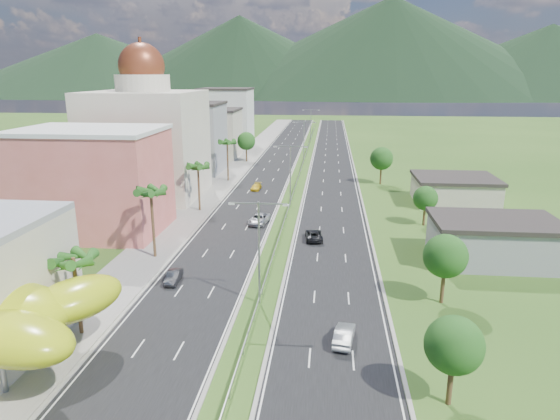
% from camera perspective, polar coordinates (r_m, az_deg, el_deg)
% --- Properties ---
extents(ground, '(500.00, 500.00, 0.00)m').
position_cam_1_polar(ground, '(44.61, -4.20, -16.15)').
color(ground, '#2D5119').
rests_on(ground, ground).
extents(road_left, '(11.00, 260.00, 0.04)m').
position_cam_1_polar(road_left, '(130.31, -0.71, 5.12)').
color(road_left, black).
rests_on(road_left, ground).
extents(road_right, '(11.00, 260.00, 0.04)m').
position_cam_1_polar(road_right, '(129.51, 5.92, 4.97)').
color(road_right, black).
rests_on(road_right, ground).
extents(sidewalk_left, '(7.00, 260.00, 0.12)m').
position_cam_1_polar(sidewalk_left, '(131.69, -4.84, 5.19)').
color(sidewalk_left, gray).
rests_on(sidewalk_left, ground).
extents(median_guardrail, '(0.10, 216.06, 0.76)m').
position_cam_1_polar(median_guardrail, '(111.93, 2.08, 3.71)').
color(median_guardrail, gray).
rests_on(median_guardrail, ground).
extents(streetlight_median_b, '(6.04, 0.25, 11.00)m').
position_cam_1_polar(streetlight_median_b, '(50.68, -2.42, -3.68)').
color(streetlight_median_b, gray).
rests_on(streetlight_median_b, ground).
extents(streetlight_median_c, '(6.04, 0.25, 11.00)m').
position_cam_1_polar(streetlight_median_c, '(89.22, 1.20, 4.71)').
color(streetlight_median_c, gray).
rests_on(streetlight_median_c, ground).
extents(streetlight_median_d, '(6.04, 0.25, 11.00)m').
position_cam_1_polar(streetlight_median_d, '(133.61, 2.75, 8.28)').
color(streetlight_median_d, gray).
rests_on(streetlight_median_d, ground).
extents(streetlight_median_e, '(6.04, 0.25, 11.00)m').
position_cam_1_polar(streetlight_median_e, '(178.30, 3.54, 10.06)').
color(streetlight_median_e, gray).
rests_on(streetlight_median_e, ground).
extents(pink_shophouse, '(20.00, 15.00, 15.00)m').
position_cam_1_polar(pink_shophouse, '(79.27, -20.56, 2.92)').
color(pink_shophouse, '#CA5C53').
rests_on(pink_shophouse, ground).
extents(domed_building, '(20.00, 20.00, 28.70)m').
position_cam_1_polar(domed_building, '(99.49, -15.00, 7.99)').
color(domed_building, beige).
rests_on(domed_building, ground).
extents(midrise_grey, '(16.00, 15.00, 16.00)m').
position_cam_1_polar(midrise_grey, '(123.15, -10.40, 8.02)').
color(midrise_grey, gray).
rests_on(midrise_grey, ground).
extents(midrise_beige, '(16.00, 15.00, 13.00)m').
position_cam_1_polar(midrise_beige, '(144.44, -7.98, 8.59)').
color(midrise_beige, '#B8B098').
rests_on(midrise_beige, ground).
extents(midrise_white, '(16.00, 15.00, 18.00)m').
position_cam_1_polar(midrise_white, '(166.51, -6.14, 10.40)').
color(midrise_white, silver).
rests_on(midrise_white, ground).
extents(shed_near, '(15.00, 10.00, 5.00)m').
position_cam_1_polar(shed_near, '(69.08, 23.25, -3.42)').
color(shed_near, gray).
rests_on(shed_near, ground).
extents(shed_far, '(14.00, 12.00, 4.40)m').
position_cam_1_polar(shed_far, '(97.55, 19.29, 2.04)').
color(shed_far, '#B8B098').
rests_on(shed_far, ground).
extents(palm_tree_b, '(3.60, 3.60, 8.10)m').
position_cam_1_polar(palm_tree_b, '(48.15, -22.53, -5.55)').
color(palm_tree_b, '#47301C').
rests_on(palm_tree_b, ground).
extents(palm_tree_c, '(3.60, 3.60, 9.60)m').
position_cam_1_polar(palm_tree_c, '(65.19, -14.54, 1.78)').
color(palm_tree_c, '#47301C').
rests_on(palm_tree_c, ground).
extents(palm_tree_d, '(3.60, 3.60, 8.60)m').
position_cam_1_polar(palm_tree_d, '(86.83, -9.35, 4.75)').
color(palm_tree_d, '#47301C').
rests_on(palm_tree_d, ground).
extents(palm_tree_e, '(3.60, 3.60, 9.40)m').
position_cam_1_polar(palm_tree_e, '(110.73, -6.05, 7.54)').
color(palm_tree_e, '#47301C').
rests_on(palm_tree_e, ground).
extents(leafy_tree_lfar, '(4.90, 4.90, 8.05)m').
position_cam_1_polar(leafy_tree_lfar, '(135.45, -3.88, 7.86)').
color(leafy_tree_lfar, '#47301C').
rests_on(leafy_tree_lfar, ground).
extents(leafy_tree_ra, '(4.20, 4.20, 6.90)m').
position_cam_1_polar(leafy_tree_ra, '(38.42, 19.27, -14.39)').
color(leafy_tree_ra, '#47301C').
rests_on(leafy_tree_ra, ground).
extents(leafy_tree_rb, '(4.55, 4.55, 7.47)m').
position_cam_1_polar(leafy_tree_rb, '(53.99, 18.39, -5.04)').
color(leafy_tree_rb, '#47301C').
rests_on(leafy_tree_rb, ground).
extents(leafy_tree_rc, '(3.85, 3.85, 6.33)m').
position_cam_1_polar(leafy_tree_rc, '(81.10, 16.29, 1.28)').
color(leafy_tree_rc, '#47301C').
rests_on(leafy_tree_rc, ground).
extents(leafy_tree_rd, '(4.90, 4.90, 8.05)m').
position_cam_1_polar(leafy_tree_rd, '(109.41, 11.53, 5.78)').
color(leafy_tree_rd, '#47301C').
rests_on(leafy_tree_rd, ground).
extents(mountain_ridge, '(860.00, 140.00, 90.00)m').
position_cam_1_polar(mountain_ridge, '(490.83, 12.22, 12.36)').
color(mountain_ridge, black).
rests_on(mountain_ridge, ground).
extents(car_dark_left, '(1.58, 4.04, 1.31)m').
position_cam_1_polar(car_dark_left, '(59.10, -12.07, -7.45)').
color(car_dark_left, black).
rests_on(car_dark_left, road_left).
extents(car_silver_mid_left, '(3.44, 5.86, 1.53)m').
position_cam_1_polar(car_silver_mid_left, '(79.62, -2.40, -1.02)').
color(car_silver_mid_left, '#9B9DA2').
rests_on(car_silver_mid_left, road_left).
extents(car_yellow_far_left, '(1.95, 4.31, 1.22)m').
position_cam_1_polar(car_yellow_far_left, '(102.80, -2.73, 2.66)').
color(car_yellow_far_left, gold).
rests_on(car_yellow_far_left, road_left).
extents(car_silver_right, '(2.21, 4.70, 1.49)m').
position_cam_1_polar(car_silver_right, '(46.14, 7.34, -13.96)').
color(car_silver_right, '#97999E').
rests_on(car_silver_right, road_right).
extents(car_dark_far_right, '(2.86, 5.32, 1.42)m').
position_cam_1_polar(car_dark_far_right, '(72.13, 3.89, -2.85)').
color(car_dark_far_right, black).
rests_on(car_dark_far_right, road_right).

